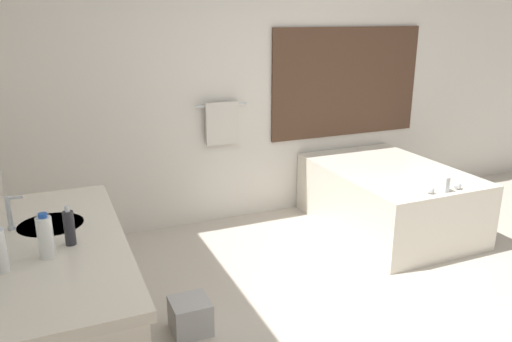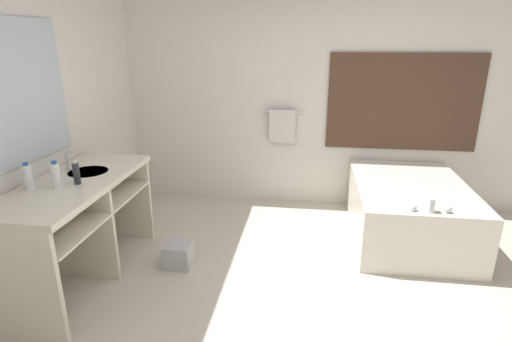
{
  "view_description": "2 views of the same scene",
  "coord_description": "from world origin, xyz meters",
  "px_view_note": "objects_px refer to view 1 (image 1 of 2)",
  "views": [
    {
      "loc": [
        -1.81,
        -2.19,
        1.94
      ],
      "look_at": [
        -0.47,
        0.96,
        0.88
      ],
      "focal_mm": 35.0,
      "sensor_mm": 36.0,
      "label": 1
    },
    {
      "loc": [
        0.03,
        -2.57,
        1.99
      ],
      "look_at": [
        -0.47,
        1.06,
        0.76
      ],
      "focal_mm": 28.0,
      "sensor_mm": 36.0,
      "label": 2
    }
  ],
  "objects_px": {
    "soap_dispenser": "(69,227)",
    "water_bottle_2": "(45,237)",
    "waste_bin": "(190,316)",
    "bathtub": "(388,195)"
  },
  "relations": [
    {
      "from": "soap_dispenser",
      "to": "waste_bin",
      "type": "xyz_separation_m",
      "value": [
        0.66,
        0.35,
        -0.87
      ]
    },
    {
      "from": "soap_dispenser",
      "to": "bathtub",
      "type": "bearing_deg",
      "value": 23.42
    },
    {
      "from": "bathtub",
      "to": "waste_bin",
      "type": "relative_size",
      "value": 6.55
    },
    {
      "from": "bathtub",
      "to": "waste_bin",
      "type": "height_order",
      "value": "bathtub"
    },
    {
      "from": "water_bottle_2",
      "to": "waste_bin",
      "type": "height_order",
      "value": "water_bottle_2"
    },
    {
      "from": "water_bottle_2",
      "to": "soap_dispenser",
      "type": "relative_size",
      "value": 1.08
    },
    {
      "from": "water_bottle_2",
      "to": "soap_dispenser",
      "type": "bearing_deg",
      "value": 43.37
    },
    {
      "from": "bathtub",
      "to": "soap_dispenser",
      "type": "height_order",
      "value": "soap_dispenser"
    },
    {
      "from": "soap_dispenser",
      "to": "water_bottle_2",
      "type": "bearing_deg",
      "value": -136.63
    },
    {
      "from": "water_bottle_2",
      "to": "bathtub",
      "type": "bearing_deg",
      "value": 24.29
    }
  ]
}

